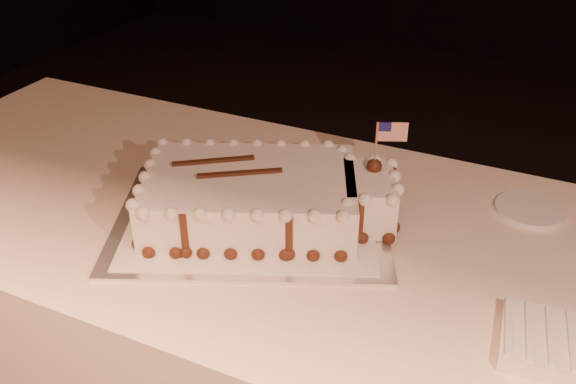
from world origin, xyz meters
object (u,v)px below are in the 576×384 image
at_px(sheet_cake, 265,196).
at_px(cake_board, 252,219).
at_px(side_plate, 530,209).
at_px(napkin_stack, 570,348).

bearing_deg(sheet_cake, cake_board, -156.13).
relative_size(sheet_cake, side_plate, 3.83).
xyz_separation_m(sheet_cake, napkin_stack, (0.58, -0.13, -0.04)).
xyz_separation_m(napkin_stack, side_plate, (-0.11, 0.39, -0.01)).
bearing_deg(napkin_stack, cake_board, 168.88).
distance_m(cake_board, sheet_cake, 0.06).
distance_m(cake_board, napkin_stack, 0.61).
relative_size(cake_board, sheet_cake, 1.01).
xyz_separation_m(cake_board, napkin_stack, (0.60, -0.12, 0.01)).
distance_m(cake_board, side_plate, 0.56).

